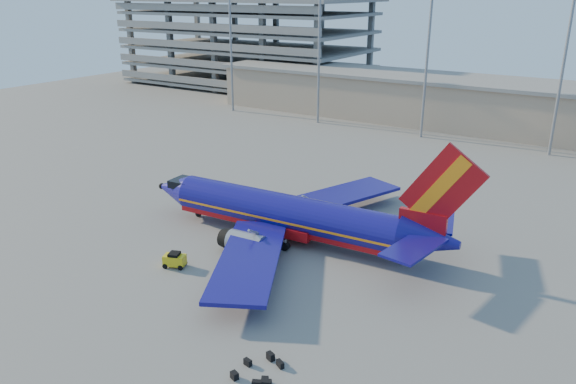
% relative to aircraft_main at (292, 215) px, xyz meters
% --- Properties ---
extents(ground, '(220.00, 220.00, 0.00)m').
position_rel_aircraft_main_xyz_m(ground, '(1.12, 0.28, -2.51)').
color(ground, slate).
rests_on(ground, ground).
extents(terminal_building, '(122.00, 16.00, 8.50)m').
position_rel_aircraft_main_xyz_m(terminal_building, '(11.12, 58.28, 1.80)').
color(terminal_building, gray).
rests_on(terminal_building, ground).
extents(parking_garage, '(62.00, 32.00, 21.40)m').
position_rel_aircraft_main_xyz_m(parking_garage, '(-60.88, 74.33, 9.22)').
color(parking_garage, slate).
rests_on(parking_garage, ground).
extents(light_mast_row, '(101.60, 1.60, 28.65)m').
position_rel_aircraft_main_xyz_m(light_mast_row, '(6.12, 46.28, 15.04)').
color(light_mast_row, gray).
rests_on(light_mast_row, ground).
extents(aircraft_main, '(34.78, 33.40, 11.77)m').
position_rel_aircraft_main_xyz_m(aircraft_main, '(0.00, 0.00, 0.00)').
color(aircraft_main, navy).
rests_on(aircraft_main, ground).
extents(baggage_tug, '(2.21, 1.77, 1.38)m').
position_rel_aircraft_main_xyz_m(baggage_tug, '(-5.59, -10.75, -1.79)').
color(baggage_tug, gold).
rests_on(baggage_tug, ground).
extents(luggage_pile, '(4.40, 3.36, 0.54)m').
position_rel_aircraft_main_xyz_m(luggage_pile, '(9.82, -18.89, -2.28)').
color(luggage_pile, black).
rests_on(luggage_pile, ground).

